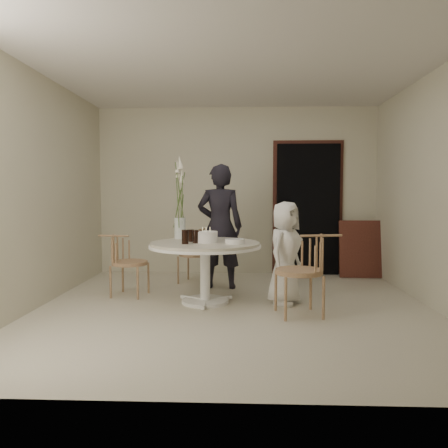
{
  "coord_description": "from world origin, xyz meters",
  "views": [
    {
      "loc": [
        0.09,
        -4.89,
        1.31
      ],
      "look_at": [
        -0.13,
        0.3,
        0.95
      ],
      "focal_mm": 35.0,
      "sensor_mm": 36.0,
      "label": 1
    }
  ],
  "objects_px": {
    "chair_right": "(310,263)",
    "birthday_cake": "(206,237)",
    "chair_left": "(122,256)",
    "boy": "(285,253)",
    "chair_far": "(197,248)",
    "girl": "(220,226)",
    "flower_vase": "(180,207)",
    "table": "(205,252)"
  },
  "relations": [
    {
      "from": "chair_right",
      "to": "birthday_cake",
      "type": "bearing_deg",
      "value": -121.49
    },
    {
      "from": "chair_left",
      "to": "boy",
      "type": "xyz_separation_m",
      "value": [
        2.05,
        -0.34,
        0.1
      ]
    },
    {
      "from": "chair_far",
      "to": "girl",
      "type": "bearing_deg",
      "value": -33.31
    },
    {
      "from": "chair_left",
      "to": "flower_vase",
      "type": "xyz_separation_m",
      "value": [
        0.74,
        0.07,
        0.63
      ]
    },
    {
      "from": "table",
      "to": "boy",
      "type": "relative_size",
      "value": 1.09
    },
    {
      "from": "table",
      "to": "flower_vase",
      "type": "xyz_separation_m",
      "value": [
        -0.36,
        0.42,
        0.53
      ]
    },
    {
      "from": "birthday_cake",
      "to": "flower_vase",
      "type": "relative_size",
      "value": 0.26
    },
    {
      "from": "boy",
      "to": "chair_far",
      "type": "bearing_deg",
      "value": 73.94
    },
    {
      "from": "table",
      "to": "girl",
      "type": "xyz_separation_m",
      "value": [
        0.13,
        0.86,
        0.24
      ]
    },
    {
      "from": "table",
      "to": "boy",
      "type": "bearing_deg",
      "value": 0.65
    },
    {
      "from": "birthday_cake",
      "to": "table",
      "type": "bearing_deg",
      "value": 147.0
    },
    {
      "from": "chair_right",
      "to": "girl",
      "type": "distance_m",
      "value": 1.7
    },
    {
      "from": "chair_far",
      "to": "boy",
      "type": "xyz_separation_m",
      "value": [
        1.18,
        -1.28,
        0.1
      ]
    },
    {
      "from": "chair_far",
      "to": "flower_vase",
      "type": "height_order",
      "value": "flower_vase"
    },
    {
      "from": "table",
      "to": "girl",
      "type": "distance_m",
      "value": 0.9
    },
    {
      "from": "chair_right",
      "to": "girl",
      "type": "xyz_separation_m",
      "value": [
        -1.04,
        1.32,
        0.29
      ]
    },
    {
      "from": "table",
      "to": "birthday_cake",
      "type": "xyz_separation_m",
      "value": [
        0.01,
        -0.01,
        0.18
      ]
    },
    {
      "from": "chair_right",
      "to": "chair_left",
      "type": "xyz_separation_m",
      "value": [
        -2.28,
        0.81,
        -0.06
      ]
    },
    {
      "from": "table",
      "to": "flower_vase",
      "type": "height_order",
      "value": "flower_vase"
    },
    {
      "from": "chair_right",
      "to": "girl",
      "type": "relative_size",
      "value": 0.51
    },
    {
      "from": "flower_vase",
      "to": "birthday_cake",
      "type": "bearing_deg",
      "value": -48.81
    },
    {
      "from": "chair_far",
      "to": "flower_vase",
      "type": "bearing_deg",
      "value": -81.59
    },
    {
      "from": "girl",
      "to": "boy",
      "type": "xyz_separation_m",
      "value": [
        0.82,
        -0.85,
        -0.25
      ]
    },
    {
      "from": "chair_left",
      "to": "chair_far",
      "type": "bearing_deg",
      "value": -33.73
    },
    {
      "from": "boy",
      "to": "flower_vase",
      "type": "bearing_deg",
      "value": 104.13
    },
    {
      "from": "chair_far",
      "to": "chair_right",
      "type": "relative_size",
      "value": 0.89
    },
    {
      "from": "girl",
      "to": "table",
      "type": "bearing_deg",
      "value": 83.15
    },
    {
      "from": "chair_left",
      "to": "birthday_cake",
      "type": "relative_size",
      "value": 2.88
    },
    {
      "from": "table",
      "to": "birthday_cake",
      "type": "distance_m",
      "value": 0.18
    },
    {
      "from": "chair_far",
      "to": "chair_left",
      "type": "distance_m",
      "value": 1.29
    },
    {
      "from": "chair_right",
      "to": "boy",
      "type": "xyz_separation_m",
      "value": [
        -0.22,
        0.48,
        0.04
      ]
    },
    {
      "from": "birthday_cake",
      "to": "flower_vase",
      "type": "xyz_separation_m",
      "value": [
        -0.37,
        0.43,
        0.35
      ]
    },
    {
      "from": "chair_far",
      "to": "birthday_cake",
      "type": "distance_m",
      "value": 1.36
    },
    {
      "from": "boy",
      "to": "birthday_cake",
      "type": "relative_size",
      "value": 4.46
    },
    {
      "from": "flower_vase",
      "to": "table",
      "type": "bearing_deg",
      "value": -49.28
    },
    {
      "from": "birthday_cake",
      "to": "chair_left",
      "type": "bearing_deg",
      "value": 162.37
    },
    {
      "from": "table",
      "to": "chair_right",
      "type": "height_order",
      "value": "chair_right"
    },
    {
      "from": "boy",
      "to": "girl",
      "type": "bearing_deg",
      "value": 75.3
    },
    {
      "from": "girl",
      "to": "birthday_cake",
      "type": "height_order",
      "value": "girl"
    },
    {
      "from": "boy",
      "to": "table",
      "type": "bearing_deg",
      "value": 122.02
    },
    {
      "from": "table",
      "to": "boy",
      "type": "distance_m",
      "value": 0.95
    },
    {
      "from": "chair_right",
      "to": "flower_vase",
      "type": "height_order",
      "value": "flower_vase"
    }
  ]
}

